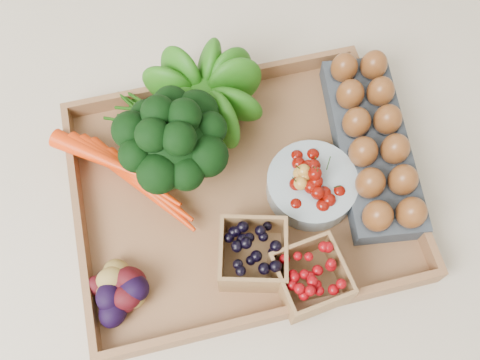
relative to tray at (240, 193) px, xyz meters
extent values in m
plane|color=beige|center=(0.00, 0.00, -0.01)|extent=(4.00, 4.00, 0.00)
cube|color=#8E603B|center=(0.00, 0.00, 0.00)|extent=(0.55, 0.45, 0.01)
sphere|color=#255B0E|center=(-0.02, 0.16, 0.08)|extent=(0.15, 0.15, 0.15)
cylinder|color=#8C9EA5|center=(0.12, -0.03, 0.03)|extent=(0.15, 0.15, 0.04)
cube|color=#3A4049|center=(0.24, 0.02, 0.03)|extent=(0.16, 0.36, 0.04)
cube|color=black|center=(-0.01, -0.12, 0.04)|extent=(0.13, 0.13, 0.07)
cube|color=#740509|center=(0.07, -0.18, 0.04)|extent=(0.11, 0.11, 0.07)
camera|label=1|loc=(-0.09, -0.36, 0.84)|focal=40.00mm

